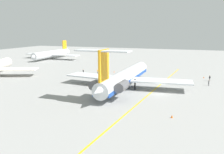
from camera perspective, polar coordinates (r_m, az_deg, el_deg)
The scene contains 11 objects.
ground at distance 61.70m, azimuth 11.21°, elevation -3.99°, with size 291.17×291.17×0.00m, color gray.
main_jetliner at distance 65.33m, azimuth 2.93°, elevation -0.03°, with size 40.61×36.20×11.86m.
airliner_mid_right at distance 136.17m, azimuth -14.29°, elevation 5.31°, with size 32.32×31.83×9.70m.
ground_crew_near_nose at distance 88.63m, azimuth -3.47°, elevation 1.49°, with size 0.42×0.27×1.67m.
ground_crew_near_tail at distance 88.35m, azimuth -6.85°, elevation 1.42°, with size 0.27×0.43×1.70m.
ground_crew_portside at distance 74.63m, azimuth 22.01°, elevation -1.07°, with size 0.29×0.46×1.80m.
ground_crew_starboard at distance 81.50m, azimuth 22.21°, elevation -0.10°, with size 0.29×0.46×1.83m.
safety_cone_nose at distance 86.05m, azimuth 20.97°, elevation -0.05°, with size 0.40×0.40×0.55m, color #EA590F.
safety_cone_wingtip at distance 91.18m, azimuth 0.50°, elevation 1.29°, with size 0.40×0.40×0.55m, color #EA590F.
safety_cone_tail at distance 45.94m, azimuth 14.05°, elevation -9.07°, with size 0.40×0.40×0.55m, color #EA590F.
taxiway_centreline at distance 65.25m, azimuth 9.90°, elevation -3.11°, with size 76.52×0.36×0.01m, color gold.
Camera 1 is at (-58.89, -9.30, 15.89)m, focal length 38.48 mm.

